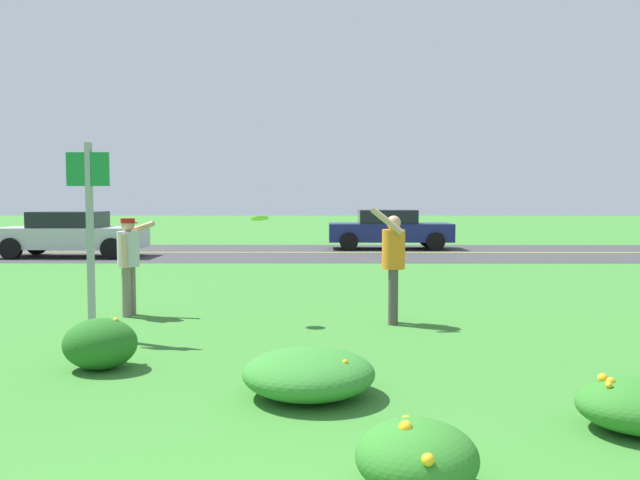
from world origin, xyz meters
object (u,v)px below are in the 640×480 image
object	(u,v)px
car_silver_center_left	(71,234)
car_navy_center_right	(389,229)
person_thrower_red_cap_gray_shirt	(129,257)
person_catcher_orange_shirt	(393,259)
sign_post_near_path	(90,220)
frisbee_lime	(260,219)

from	to	relation	value
car_silver_center_left	car_navy_center_right	distance (m)	11.02
car_silver_center_left	car_navy_center_right	size ratio (longest dim) A/B	1.00
person_thrower_red_cap_gray_shirt	car_navy_center_right	size ratio (longest dim) A/B	0.34
person_catcher_orange_shirt	car_navy_center_right	world-z (taller)	person_catcher_orange_shirt
car_silver_center_left	person_thrower_red_cap_gray_shirt	bearing A→B (deg)	-64.35
car_navy_center_right	sign_post_near_path	bearing A→B (deg)	-109.62
person_thrower_red_cap_gray_shirt	car_silver_center_left	xyz separation A→B (m)	(-5.00, 10.41, -0.20)
sign_post_near_path	car_silver_center_left	world-z (taller)	sign_post_near_path
person_thrower_red_cap_gray_shirt	person_catcher_orange_shirt	world-z (taller)	person_catcher_orange_shirt
frisbee_lime	sign_post_near_path	bearing A→B (deg)	-152.54
sign_post_near_path	frisbee_lime	xyz separation A→B (m)	(2.13, 1.11, -0.01)
person_catcher_orange_shirt	sign_post_near_path	bearing A→B (deg)	-166.17
person_catcher_orange_shirt	car_silver_center_left	distance (m)	14.29
sign_post_near_path	frisbee_lime	size ratio (longest dim) A/B	9.57
person_catcher_orange_shirt	frisbee_lime	world-z (taller)	person_catcher_orange_shirt
car_silver_center_left	sign_post_near_path	bearing A→B (deg)	-67.49
frisbee_lime	person_thrower_red_cap_gray_shirt	bearing A→B (deg)	166.25
sign_post_near_path	person_thrower_red_cap_gray_shirt	bearing A→B (deg)	89.64
sign_post_near_path	frisbee_lime	bearing A→B (deg)	27.46
person_thrower_red_cap_gray_shirt	car_navy_center_right	distance (m)	14.84
person_catcher_orange_shirt	frisbee_lime	size ratio (longest dim) A/B	6.42
sign_post_near_path	car_silver_center_left	distance (m)	13.05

